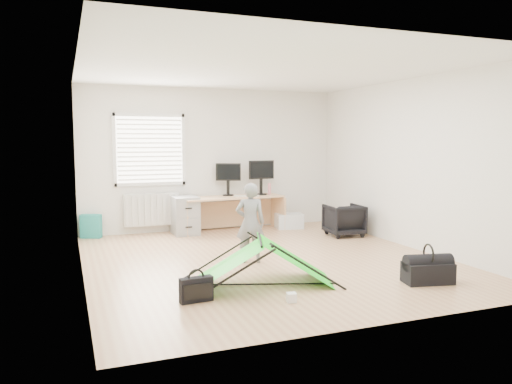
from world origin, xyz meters
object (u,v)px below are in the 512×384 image
object	(u,v)px
monitor_left	(228,184)
office_chair	(344,220)
person	(250,223)
laptop_bag	(196,290)
duffel_bag	(428,273)
monitor_right	(261,182)
kite	(260,263)
desk	(232,214)
filing_cabinet	(185,215)
thermos	(269,189)
storage_crate	(289,221)

from	to	relation	value
monitor_left	office_chair	size ratio (longest dim) A/B	0.76
person	laptop_bag	world-z (taller)	person
person	duffel_bag	xyz separation A→B (m)	(1.65, -1.75, -0.44)
monitor_right	kite	distance (m)	3.92
laptop_bag	desk	bearing A→B (deg)	60.47
filing_cabinet	laptop_bag	world-z (taller)	filing_cabinet
filing_cabinet	desk	bearing A→B (deg)	-0.90
desk	thermos	xyz separation A→B (m)	(0.79, 0.06, 0.44)
duffel_bag	storage_crate	bearing A→B (deg)	102.12
person	kite	bearing A→B (deg)	94.38
person	duffel_bag	bearing A→B (deg)	152.11
filing_cabinet	laptop_bag	xyz separation A→B (m)	(-0.76, -3.86, -0.21)
monitor_left	monitor_right	distance (m)	0.65
desk	filing_cabinet	xyz separation A→B (m)	(-0.92, 0.01, 0.02)
desk	duffel_bag	world-z (taller)	desk
monitor_left	storage_crate	xyz separation A→B (m)	(1.16, -0.28, -0.75)
desk	laptop_bag	xyz separation A→B (m)	(-1.68, -3.85, -0.20)
monitor_left	person	bearing A→B (deg)	-76.67
office_chair	kite	bearing A→B (deg)	47.15
laptop_bag	person	bearing A→B (deg)	45.26
monitor_left	storage_crate	size ratio (longest dim) A/B	0.94
monitor_right	office_chair	distance (m)	1.79
monitor_left	person	world-z (taller)	person
desk	thermos	distance (m)	0.91
filing_cabinet	laptop_bag	distance (m)	3.94
desk	person	bearing A→B (deg)	-106.23
duffel_bag	desk	bearing A→B (deg)	117.19
thermos	monitor_left	bearing A→B (deg)	174.68
person	desk	bearing A→B (deg)	-83.70
kite	thermos	bearing A→B (deg)	85.03
thermos	laptop_bag	distance (m)	4.68
kite	duffel_bag	distance (m)	2.04
filing_cabinet	person	distance (m)	2.48
kite	office_chair	bearing A→B (deg)	61.67
person	laptop_bag	bearing A→B (deg)	69.96
monitor_left	office_chair	world-z (taller)	monitor_left
kite	monitor_right	bearing A→B (deg)	87.43
laptop_bag	monitor_right	bearing A→B (deg)	53.70
laptop_bag	duffel_bag	xyz separation A→B (m)	(2.79, -0.32, -0.01)
desk	duffel_bag	distance (m)	4.32
thermos	office_chair	distance (m)	1.65
filing_cabinet	storage_crate	xyz separation A→B (m)	(2.04, -0.15, -0.21)
laptop_bag	filing_cabinet	bearing A→B (deg)	72.89
monitor_left	thermos	xyz separation A→B (m)	(0.83, -0.08, -0.12)
filing_cabinet	office_chair	distance (m)	2.91
monitor_left	kite	size ratio (longest dim) A/B	0.27
monitor_left	laptop_bag	xyz separation A→B (m)	(-1.65, -4.00, -0.76)
monitor_right	thermos	world-z (taller)	monitor_right
storage_crate	duffel_bag	size ratio (longest dim) A/B	0.88
kite	laptop_bag	bearing A→B (deg)	-140.78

